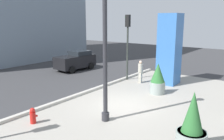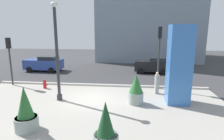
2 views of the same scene
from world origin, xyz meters
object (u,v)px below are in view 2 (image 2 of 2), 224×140
object	(u,v)px
fire_hydrant	(45,84)
traffic_light_corner	(159,48)
potted_plant_mid_plaza	(106,131)
traffic_light_far_side	(9,53)
potted_plant_curbside	(26,113)
car_curb_east	(153,65)
art_pillar_blue	(179,65)
lamp_post	(57,55)
car_intersection	(44,63)
pedestrian_by_curb	(157,82)
potted_plant_by_pillar	(136,90)

from	to	relation	value
fire_hydrant	traffic_light_corner	distance (m)	9.78
potted_plant_mid_plaza	traffic_light_far_side	distance (m)	12.69
potted_plant_curbside	car_curb_east	xyz separation A→B (m)	(7.27, 13.35, -0.02)
potted_plant_mid_plaza	art_pillar_blue	bearing A→B (deg)	54.28
potted_plant_curbside	potted_plant_mid_plaza	size ratio (longest dim) A/B	1.06
traffic_light_far_side	fire_hydrant	bearing A→B (deg)	-11.41
lamp_post	car_curb_east	distance (m)	12.01
car_curb_east	traffic_light_corner	bearing A→B (deg)	-91.84
lamp_post	car_intersection	distance (m)	10.66
traffic_light_corner	pedestrian_by_curb	world-z (taller)	traffic_light_corner
car_curb_east	fire_hydrant	bearing A→B (deg)	-143.96
potted_plant_by_pillar	car_intersection	distance (m)	13.88
fire_hydrant	pedestrian_by_curb	distance (m)	9.07
potted_plant_by_pillar	traffic_light_corner	bearing A→B (deg)	62.63
lamp_post	car_curb_east	world-z (taller)	lamp_post
potted_plant_by_pillar	traffic_light_far_side	xyz separation A→B (m)	(-10.72, 3.19, 1.87)
potted_plant_curbside	traffic_light_far_side	xyz separation A→B (m)	(-5.45, 7.13, 1.90)
lamp_post	traffic_light_corner	bearing A→B (deg)	26.01
potted_plant_curbside	potted_plant_by_pillar	size ratio (longest dim) A/B	1.12
fire_hydrant	potted_plant_mid_plaza	bearing A→B (deg)	-50.92
car_curb_east	pedestrian_by_curb	distance (m)	7.23
car_intersection	pedestrian_by_curb	xyz separation A→B (m)	(12.15, -6.84, 0.04)
potted_plant_mid_plaza	pedestrian_by_curb	bearing A→B (deg)	68.32
car_curb_east	car_intersection	bearing A→B (deg)	-178.30
potted_plant_mid_plaza	potted_plant_by_pillar	distance (m)	5.22
potted_plant_curbside	traffic_light_corner	bearing A→B (deg)	46.46
lamp_post	potted_plant_curbside	distance (m)	4.61
lamp_post	traffic_light_corner	world-z (taller)	lamp_post
potted_plant_by_pillar	traffic_light_corner	xyz separation A→B (m)	(1.82, 3.51, 2.42)
traffic_light_far_side	pedestrian_by_curb	size ratio (longest dim) A/B	2.44
potted_plant_curbside	potted_plant_mid_plaza	xyz separation A→B (m)	(3.99, -1.12, -0.06)
lamp_post	traffic_light_corner	xyz separation A→B (m)	(7.03, 3.43, 0.21)
art_pillar_blue	traffic_light_corner	bearing A→B (deg)	106.23
car_curb_east	potted_plant_mid_plaza	bearing A→B (deg)	-102.79
art_pillar_blue	potted_plant_by_pillar	world-z (taller)	art_pillar_blue
art_pillar_blue	traffic_light_corner	distance (m)	3.27
potted_plant_mid_plaza	potted_plant_by_pillar	world-z (taller)	potted_plant_mid_plaza
car_intersection	potted_plant_by_pillar	bearing A→B (deg)	-40.59
potted_plant_mid_plaza	pedestrian_by_curb	distance (m)	7.80
potted_plant_mid_plaza	traffic_light_corner	distance (m)	9.46
traffic_light_corner	car_intersection	distance (m)	13.76
traffic_light_corner	car_intersection	world-z (taller)	traffic_light_corner
potted_plant_curbside	potted_plant_by_pillar	xyz separation A→B (m)	(5.27, 3.94, 0.03)
car_intersection	potted_plant_mid_plaza	bearing A→B (deg)	-56.68
pedestrian_by_curb	traffic_light_far_side	bearing A→B (deg)	175.36
lamp_post	art_pillar_blue	bearing A→B (deg)	2.82
potted_plant_curbside	traffic_light_far_side	size ratio (longest dim) A/B	0.53
art_pillar_blue	fire_hydrant	distance (m)	10.58
car_intersection	fire_hydrant	bearing A→B (deg)	-64.50
car_intersection	pedestrian_by_curb	distance (m)	13.94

